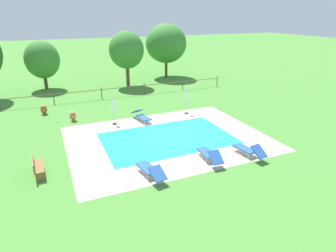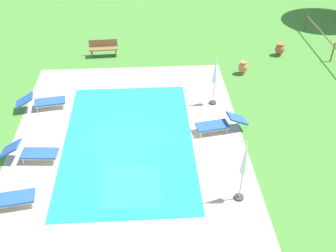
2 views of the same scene
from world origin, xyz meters
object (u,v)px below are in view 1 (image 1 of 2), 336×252
Objects in this scene: sun_lounger_north_mid at (248,150)px; tree_west_mid at (126,50)px; sun_lounger_north_far at (142,116)px; terracotta_urn_by_tree at (73,116)px; sun_lounger_north_near_steps at (209,154)px; tree_centre at (166,44)px; wooden_bench_lawn_side at (37,166)px; sun_lounger_north_end at (150,170)px; terracotta_urn_near_fence at (44,110)px; tree_far_west at (42,60)px; patio_umbrella_closed_row_mid_west at (187,94)px; patio_umbrella_closed_row_west at (113,104)px.

tree_west_mid reaches higher than sun_lounger_north_mid.
sun_lounger_north_far is 4.91m from terracotta_urn_by_tree.
tree_centre reaches higher than sun_lounger_north_near_steps.
tree_west_mid is (6.57, 8.62, 3.38)m from terracotta_urn_by_tree.
terracotta_urn_by_tree is (2.39, 6.99, -0.11)m from wooden_bench_lawn_side.
sun_lounger_north_end is 12.43m from terracotta_urn_near_fence.
sun_lounger_north_end is (-3.36, -0.24, -0.01)m from sun_lounger_north_near_steps.
terracotta_urn_by_tree is (-8.05, 9.40, -0.01)m from sun_lounger_north_mid.
terracotta_urn_by_tree is 0.14× the size of tree_far_west.
tree_far_west is (-9.58, 12.53, 1.41)m from patio_umbrella_closed_row_mid_west.
tree_centre is at bearing 73.34° from patio_umbrella_closed_row_mid_west.
sun_lounger_north_end is 18.64m from tree_west_mid.
sun_lounger_north_mid is (2.22, -0.39, 0.00)m from sun_lounger_north_near_steps.
patio_umbrella_closed_row_mid_west is 8.45m from terracotta_urn_by_tree.
tree_centre is (13.54, 0.69, 0.95)m from tree_far_west.
tree_far_west is at bearing 127.40° from patio_umbrella_closed_row_mid_west.
sun_lounger_north_far is at bearing 74.44° from sun_lounger_north_end.
sun_lounger_north_far reaches higher than terracotta_urn_by_tree.
sun_lounger_north_end is (-5.57, 0.15, -0.01)m from sun_lounger_north_mid.
sun_lounger_north_near_steps is 0.34× the size of tree_centre.
patio_umbrella_closed_row_west is 0.38× the size of tree_centre.
sun_lounger_north_near_steps is at bearing -107.11° from tree_centre.
terracotta_urn_by_tree is (-8.16, 1.85, -1.20)m from patio_umbrella_closed_row_mid_west.
tree_centre reaches higher than wooden_bench_lawn_side.
tree_far_west is at bearing 86.88° from wooden_bench_lawn_side.
terracotta_urn_by_tree is at bearing -82.41° from tree_far_west.
wooden_bench_lawn_side is 7.38m from terracotta_urn_by_tree.
terracotta_urn_by_tree is at bearing 71.14° from wooden_bench_lawn_side.
patio_umbrella_closed_row_mid_west is at bearing -52.60° from tree_far_west.
sun_lounger_north_near_steps is 0.97× the size of sun_lounger_north_end.
tree_far_west reaches higher than sun_lounger_north_far.
tree_far_west is at bearing 107.56° from patio_umbrella_closed_row_west.
patio_umbrella_closed_row_west is 0.49× the size of tree_far_west.
tree_centre reaches higher than tree_west_mid.
tree_west_mid reaches higher than wooden_bench_lawn_side.
wooden_bench_lawn_side is (-10.54, -5.14, -1.09)m from patio_umbrella_closed_row_mid_west.
tree_far_west is (0.44, 8.30, 2.61)m from terracotta_urn_near_fence.
sun_lounger_north_far is 0.92× the size of patio_umbrella_closed_row_west.
sun_lounger_north_mid reaches higher than terracotta_urn_near_fence.
sun_lounger_north_far is 1.01× the size of sun_lounger_north_end.
sun_lounger_north_far is at bearing -1.46° from patio_umbrella_closed_row_west.
patio_umbrella_closed_row_west reaches higher than sun_lounger_north_near_steps.
patio_umbrella_closed_row_mid_west is at bearing 89.21° from sun_lounger_north_mid.
sun_lounger_north_end is 0.35× the size of tree_centre.
sun_lounger_north_mid is 5.58m from sun_lounger_north_end.
patio_umbrella_closed_row_west is 5.61m from patio_umbrella_closed_row_mid_west.
sun_lounger_north_end is at bearing -115.03° from tree_centre.
patio_umbrella_closed_row_west is (0.07, 7.40, 1.14)m from sun_lounger_north_end.
sun_lounger_north_mid is 8.28m from sun_lounger_north_far.
sun_lounger_north_end is 5.37m from wooden_bench_lawn_side.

